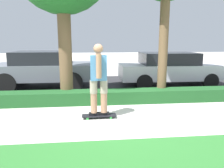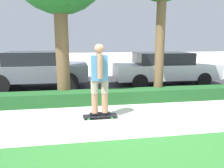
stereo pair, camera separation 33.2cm
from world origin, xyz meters
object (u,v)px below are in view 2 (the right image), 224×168
Objects in this scene: skater_person at (99,78)px; parked_car_middle at (164,68)px; skateboard at (100,116)px; parked_car_front at (37,69)px.

skater_person reaches higher than parked_car_middle.
skater_person is at bearing 153.43° from skateboard.
parked_car_front is (-2.07, 3.82, -0.22)m from skater_person.
skateboard is 4.97m from parked_car_middle.
skater_person is 0.40× the size of parked_car_middle.
skateboard is 4.41m from parked_car_front.
parked_car_front is 0.89× the size of parked_car_middle.
skater_person is 4.94m from parked_car_middle.
parked_car_middle is at bearing 49.59° from skater_person.
skateboard is at bearing -62.12° from parked_car_front.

